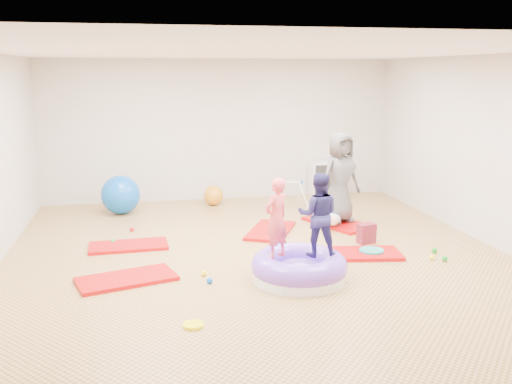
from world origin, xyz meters
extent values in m
cube|color=tan|center=(0.00, 0.00, 0.00)|extent=(7.00, 8.00, 0.01)
cube|color=white|center=(0.00, 0.00, 2.80)|extent=(7.00, 8.00, 0.01)
cube|color=silver|center=(0.00, 4.00, 1.40)|extent=(7.00, 0.01, 2.80)
cube|color=silver|center=(0.00, -4.00, 1.40)|extent=(7.00, 0.01, 2.80)
cube|color=silver|center=(3.50, 0.00, 1.40)|extent=(0.01, 8.00, 2.80)
cube|color=#CE0600|center=(-1.79, -0.45, 0.02)|extent=(1.31, 0.91, 0.05)
cube|color=#CE0600|center=(-1.79, 0.96, 0.02)|extent=(1.16, 0.62, 0.05)
cube|color=#CE0600|center=(0.45, 1.34, 0.02)|extent=(1.06, 1.34, 0.05)
cube|color=#CE0600|center=(1.39, -0.06, 0.03)|extent=(1.28, 0.78, 0.05)
cube|color=#CE0600|center=(1.67, 1.57, 0.03)|extent=(1.04, 1.37, 0.05)
cylinder|color=white|center=(0.32, -0.83, 0.07)|extent=(1.16, 1.16, 0.13)
torus|color=#7646DB|center=(0.32, -0.83, 0.19)|extent=(1.20, 1.20, 0.32)
ellipsoid|color=#7646DB|center=(0.32, -0.83, 0.11)|extent=(0.64, 0.64, 0.29)
imported|color=#FD4F58|center=(0.04, -0.78, 0.84)|extent=(0.43, 0.40, 1.00)
imported|color=navy|center=(0.56, -0.82, 0.87)|extent=(0.60, 0.53, 1.05)
imported|color=#505050|center=(1.70, 1.61, 0.81)|extent=(0.86, 0.71, 1.52)
ellipsoid|color=#A9DAFF|center=(1.46, 1.37, 0.15)|extent=(0.36, 0.23, 0.21)
sphere|color=#E7AB8F|center=(1.46, 1.21, 0.18)|extent=(0.17, 0.17, 0.17)
sphere|color=blue|center=(-0.79, -0.75, 0.04)|extent=(0.08, 0.08, 0.08)
sphere|color=#16A11F|center=(2.51, -0.18, 0.04)|extent=(0.08, 0.08, 0.08)
sphere|color=red|center=(-1.75, 1.83, 0.04)|extent=(0.08, 0.08, 0.08)
sphere|color=#FFFD0E|center=(2.33, -0.45, 0.04)|extent=(0.08, 0.08, 0.08)
sphere|color=#16A11F|center=(2.47, -0.54, 0.04)|extent=(0.08, 0.08, 0.08)
sphere|color=#16A11F|center=(-2.02, 1.16, 0.04)|extent=(0.08, 0.08, 0.08)
sphere|color=blue|center=(0.44, 0.64, 0.04)|extent=(0.08, 0.08, 0.08)
sphere|color=#FFFD0E|center=(-0.83, -0.46, 0.04)|extent=(0.08, 0.08, 0.08)
sphere|color=blue|center=(-1.96, 3.09, 0.35)|extent=(0.71, 0.71, 0.71)
sphere|color=orange|center=(-0.22, 3.43, 0.19)|extent=(0.38, 0.38, 0.38)
cylinder|color=silver|center=(0.91, 2.67, 0.28)|extent=(0.19, 0.20, 0.52)
cylinder|color=silver|center=(0.91, 3.11, 0.28)|extent=(0.19, 0.20, 0.52)
cylinder|color=silver|center=(1.39, 2.67, 0.28)|extent=(0.19, 0.20, 0.52)
cylinder|color=silver|center=(1.39, 3.11, 0.28)|extent=(0.19, 0.20, 0.52)
cylinder|color=silver|center=(1.15, 2.89, 0.50)|extent=(0.50, 0.03, 0.03)
sphere|color=red|center=(0.90, 2.89, 0.50)|extent=(0.06, 0.06, 0.06)
sphere|color=blue|center=(1.40, 2.89, 0.50)|extent=(0.06, 0.06, 0.06)
cube|color=silver|center=(2.21, 3.80, 0.37)|extent=(0.73, 0.36, 0.73)
cube|color=#282828|center=(2.21, 3.63, 0.37)|extent=(0.63, 0.02, 0.63)
cube|color=silver|center=(2.21, 3.75, 0.37)|extent=(0.02, 0.25, 0.65)
cube|color=silver|center=(2.21, 3.75, 0.37)|extent=(0.65, 0.25, 0.02)
cylinder|color=teal|center=(1.60, -0.07, 0.04)|extent=(0.34, 0.34, 0.08)
cube|color=#B6112D|center=(1.74, 0.48, 0.15)|extent=(0.29, 0.22, 0.30)
cylinder|color=#FFFD0E|center=(-1.09, -1.91, 0.02)|extent=(0.22, 0.22, 0.03)
camera|label=1|loc=(-1.52, -7.33, 2.54)|focal=40.00mm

